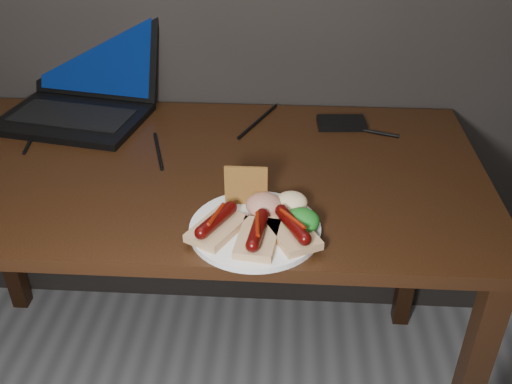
{
  "coord_description": "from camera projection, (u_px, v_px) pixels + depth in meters",
  "views": [
    {
      "loc": [
        0.25,
        0.27,
        1.4
      ],
      "look_at": [
        0.2,
        1.17,
        0.82
      ],
      "focal_mm": 40.0,
      "sensor_mm": 36.0,
      "label": 1
    }
  ],
  "objects": [
    {
      "name": "salad_greens",
      "position": [
        301.0,
        221.0,
        1.06
      ],
      "size": [
        0.07,
        0.07,
        0.04
      ],
      "primitive_type": "ellipsoid",
      "color": "#135E12",
      "rests_on": "plate"
    },
    {
      "name": "bread_sausage_center",
      "position": [
        258.0,
        235.0,
        1.03
      ],
      "size": [
        0.08,
        0.12,
        0.04
      ],
      "color": "tan",
      "rests_on": "plate"
    },
    {
      "name": "crispbread",
      "position": [
        246.0,
        186.0,
        1.13
      ],
      "size": [
        0.09,
        0.01,
        0.08
      ],
      "primitive_type": "cube",
      "color": "#A46E2D",
      "rests_on": "plate"
    },
    {
      "name": "laptop",
      "position": [
        81.0,
        94.0,
        1.51
      ],
      "size": [
        0.42,
        0.4,
        0.25
      ],
      "color": "black",
      "rests_on": "desk"
    },
    {
      "name": "coleslaw_mound",
      "position": [
        291.0,
        202.0,
        1.12
      ],
      "size": [
        0.06,
        0.06,
        0.04
      ],
      "primitive_type": "ellipsoid",
      "color": "silver",
      "rests_on": "plate"
    },
    {
      "name": "salsa_mound",
      "position": [
        264.0,
        205.0,
        1.11
      ],
      "size": [
        0.07,
        0.07,
        0.04
      ],
      "primitive_type": "ellipsoid",
      "color": "maroon",
      "rests_on": "plate"
    },
    {
      "name": "bread_sausage_right",
      "position": [
        292.0,
        229.0,
        1.05
      ],
      "size": [
        0.11,
        0.13,
        0.04
      ],
      "color": "tan",
      "rests_on": "plate"
    },
    {
      "name": "bread_sausage_left",
      "position": [
        217.0,
        225.0,
        1.06
      ],
      "size": [
        0.12,
        0.13,
        0.04
      ],
      "color": "tan",
      "rests_on": "plate"
    },
    {
      "name": "desk_cables",
      "position": [
        196.0,
        133.0,
        1.43
      ],
      "size": [
        0.93,
        0.37,
        0.01
      ],
      "color": "black",
      "rests_on": "desk"
    },
    {
      "name": "plate",
      "position": [
        255.0,
        229.0,
        1.09
      ],
      "size": [
        0.32,
        0.32,
        0.01
      ],
      "primitive_type": "cylinder",
      "rotation": [
        0.0,
        0.0,
        0.36
      ],
      "color": "white",
      "rests_on": "desk"
    },
    {
      "name": "desk",
      "position": [
        179.0,
        198.0,
        1.35
      ],
      "size": [
        1.4,
        0.7,
        0.75
      ],
      "color": "#32190C",
      "rests_on": "ground"
    },
    {
      "name": "hard_drive",
      "position": [
        341.0,
        123.0,
        1.47
      ],
      "size": [
        0.13,
        0.08,
        0.02
      ],
      "primitive_type": "cube",
      "rotation": [
        0.0,
        0.0,
        0.06
      ],
      "color": "black",
      "rests_on": "desk"
    }
  ]
}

